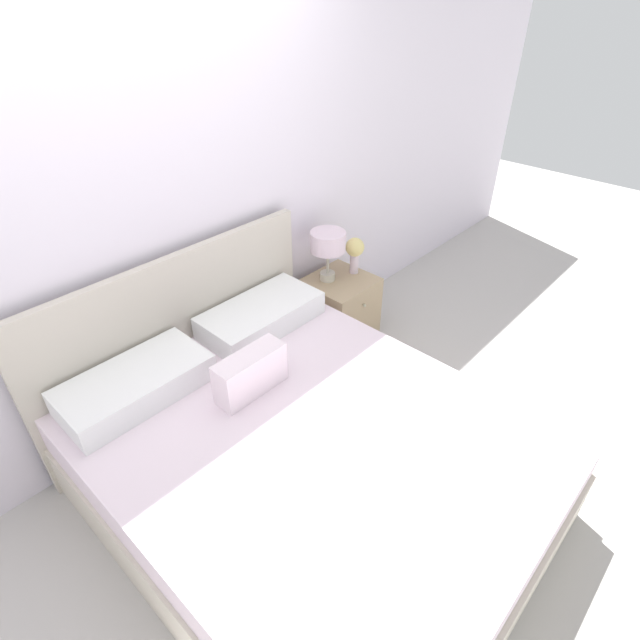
# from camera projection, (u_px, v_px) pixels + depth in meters

# --- Properties ---
(ground_plane) EXTENTS (12.00, 12.00, 0.00)m
(ground_plane) POSITION_uv_depth(u_px,v_px,m) (193.00, 403.00, 3.15)
(ground_plane) COLOR #BCB7B2
(wall_back) EXTENTS (8.00, 0.06, 2.60)m
(wall_back) POSITION_uv_depth(u_px,v_px,m) (145.00, 205.00, 2.44)
(wall_back) COLOR white
(wall_back) RESTS_ON ground_plane
(bed) EXTENTS (1.73, 2.08, 1.04)m
(bed) POSITION_uv_depth(u_px,v_px,m) (299.00, 456.00, 2.45)
(bed) COLOR beige
(bed) RESTS_ON ground_plane
(nightstand) EXTENTS (0.44, 0.44, 0.51)m
(nightstand) POSITION_uv_depth(u_px,v_px,m) (339.00, 311.00, 3.56)
(nightstand) COLOR tan
(nightstand) RESTS_ON ground_plane
(table_lamp) EXTENTS (0.23, 0.23, 0.35)m
(table_lamp) POSITION_uv_depth(u_px,v_px,m) (328.00, 244.00, 3.27)
(table_lamp) COLOR beige
(table_lamp) RESTS_ON nightstand
(flower_vase) EXTENTS (0.13, 0.13, 0.26)m
(flower_vase) POSITION_uv_depth(u_px,v_px,m) (355.00, 250.00, 3.41)
(flower_vase) COLOR silver
(flower_vase) RESTS_ON nightstand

